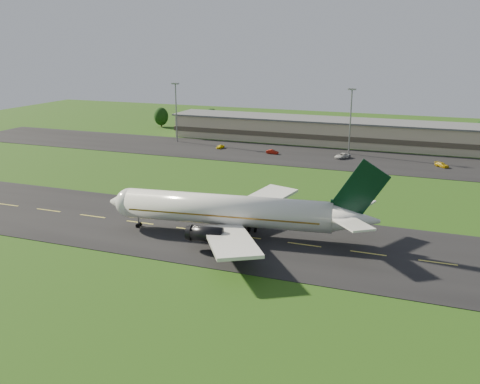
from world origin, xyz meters
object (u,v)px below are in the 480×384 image
(terminal, at_px, (362,134))
(light_mast_centre, at_px, (351,113))
(service_vehicle_b, at_px, (272,152))
(service_vehicle_d, at_px, (442,165))
(service_vehicle_c, at_px, (342,156))
(light_mast_west, at_px, (176,105))
(airliner, at_px, (232,211))
(service_vehicle_a, at_px, (220,147))

(terminal, relative_size, light_mast_centre, 7.13)
(service_vehicle_b, bearing_deg, terminal, -38.96)
(service_vehicle_d, bearing_deg, service_vehicle_c, 127.42)
(terminal, height_order, light_mast_west, light_mast_west)
(service_vehicle_d, bearing_deg, service_vehicle_b, 130.44)
(airliner, bearing_deg, light_mast_centre, 77.37)
(light_mast_west, distance_m, service_vehicle_a, 23.32)
(service_vehicle_d, bearing_deg, airliner, -165.55)
(service_vehicle_d, bearing_deg, service_vehicle_a, 128.60)
(terminal, relative_size, service_vehicle_a, 42.47)
(airliner, xyz_separation_m, light_mast_centre, (7.69, 79.89, 8.08))
(service_vehicle_a, height_order, service_vehicle_b, service_vehicle_b)
(terminal, distance_m, service_vehicle_c, 23.56)
(light_mast_west, xyz_separation_m, service_vehicle_b, (37.66, -8.43, -12.00))
(light_mast_west, height_order, light_mast_centre, same)
(airliner, xyz_separation_m, service_vehicle_a, (-33.31, 73.79, -3.98))
(light_mast_centre, xyz_separation_m, service_vehicle_a, (-41.00, -6.10, -12.06))
(airliner, relative_size, terminal, 0.35)
(service_vehicle_c, xyz_separation_m, service_vehicle_d, (28.24, -1.68, -0.11))
(service_vehicle_a, bearing_deg, service_vehicle_d, 9.80)
(light_mast_west, height_order, service_vehicle_c, light_mast_west)
(light_mast_centre, bearing_deg, light_mast_west, 180.00)
(airliner, distance_m, terminal, 96.51)
(light_mast_west, distance_m, service_vehicle_d, 88.84)
(terminal, distance_m, service_vehicle_d, 36.31)
(service_vehicle_c, bearing_deg, service_vehicle_d, 27.11)
(light_mast_west, relative_size, service_vehicle_c, 3.82)
(terminal, relative_size, service_vehicle_b, 37.42)
(airliner, distance_m, service_vehicle_c, 73.25)
(airliner, distance_m, service_vehicle_a, 81.06)
(service_vehicle_b, relative_size, service_vehicle_d, 0.89)
(light_mast_centre, bearing_deg, service_vehicle_c, -95.29)
(airliner, height_order, light_mast_centre, light_mast_centre)
(light_mast_west, bearing_deg, service_vehicle_a, -17.79)
(terminal, bearing_deg, light_mast_centre, -94.95)
(airliner, xyz_separation_m, light_mast_west, (-52.31, 79.89, 8.08))
(light_mast_centre, relative_size, service_vehicle_d, 4.68)
(terminal, bearing_deg, light_mast_west, -165.24)
(light_mast_centre, height_order, service_vehicle_b, light_mast_centre)
(light_mast_west, distance_m, service_vehicle_b, 40.41)
(light_mast_west, distance_m, service_vehicle_c, 60.94)
(light_mast_west, height_order, service_vehicle_a, light_mast_west)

